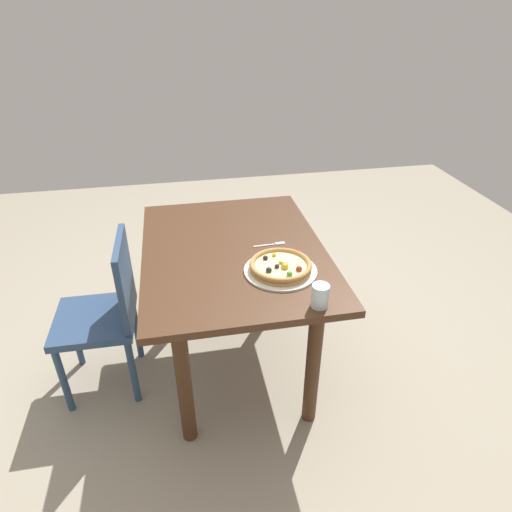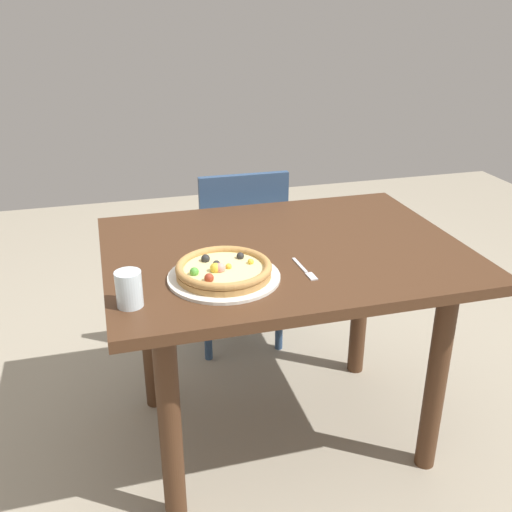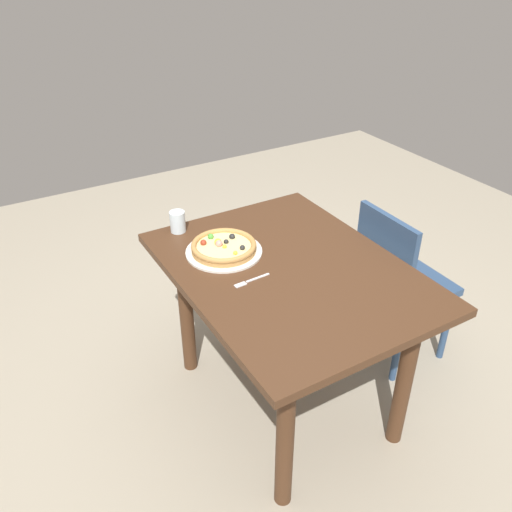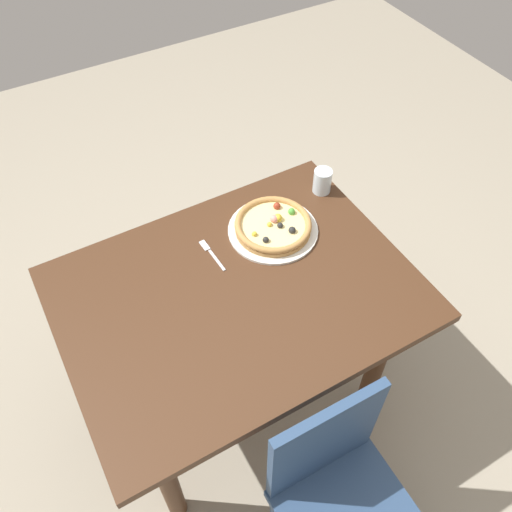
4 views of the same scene
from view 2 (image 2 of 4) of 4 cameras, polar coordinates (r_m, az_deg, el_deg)
The scene contains 7 objects.
ground_plane at distance 2.38m, azimuth 2.40°, elevation -16.61°, with size 6.00×6.00×0.00m, color #9E937F.
dining_table at distance 2.02m, azimuth 2.71°, elevation -2.37°, with size 1.19×0.90×0.78m.
chair_near at distance 2.67m, azimuth -1.76°, elevation 0.46°, with size 0.41×0.41×0.88m.
plate at distance 1.74m, azimuth -3.14°, elevation -2.06°, with size 0.34×0.34×0.01m, color silver.
pizza at distance 1.73m, azimuth -3.19°, elevation -1.30°, with size 0.29×0.29×0.05m.
fork at distance 1.79m, azimuth 4.90°, elevation -1.42°, with size 0.02×0.17×0.00m.
drinking_glass at distance 1.61m, azimuth -12.27°, elevation -3.16°, with size 0.07×0.07×0.10m, color silver.
Camera 2 is at (0.57, 1.71, 1.55)m, focal length 41.05 mm.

